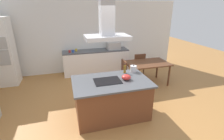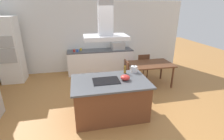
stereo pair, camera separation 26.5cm
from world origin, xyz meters
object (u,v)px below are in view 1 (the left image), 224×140
cooktop (107,81)px  coffee_mug_yellow (76,50)px  chair_at_left_end (121,72)px  olive_oil_bottle (125,69)px  wall_oven_stack (2,52)px  coffee_mug_blue (73,51)px  dining_table (147,65)px  mixing_bowl (126,77)px  countertop_microwave (113,46)px  range_hood (107,27)px  chair_facing_back_wall (138,63)px  coffee_mug_red (70,51)px  tea_kettle (133,69)px

cooktop → coffee_mug_yellow: 2.99m
cooktop → chair_at_left_end: (0.79, 1.37, -0.40)m
olive_oil_bottle → wall_oven_stack: bearing=145.8°
coffee_mug_blue → chair_at_left_end: bearing=-46.1°
cooktop → dining_table: (1.70, 1.37, -0.24)m
mixing_bowl → countertop_microwave: (0.55, 2.91, 0.08)m
cooktop → olive_oil_bottle: 0.67m
olive_oil_bottle → chair_at_left_end: 1.14m
coffee_mug_yellow → dining_table: coffee_mug_yellow is taller
chair_at_left_end → range_hood: size_ratio=0.99×
coffee_mug_blue → chair_facing_back_wall: size_ratio=0.10×
cooktop → mixing_bowl: mixing_bowl is taller
cooktop → countertop_microwave: countertop_microwave is taller
coffee_mug_blue → dining_table: bearing=-32.0°
coffee_mug_blue → coffee_mug_yellow: 0.20m
coffee_mug_yellow → chair_facing_back_wall: (2.16, -0.92, -0.44)m
coffee_mug_blue → dining_table: (2.29, -1.43, -0.28)m
countertop_microwave → chair_facing_back_wall: countertop_microwave is taller
olive_oil_bottle → coffee_mug_yellow: bearing=111.1°
cooktop → wall_oven_stack: bearing=136.7°
coffee_mug_blue → dining_table: 2.72m
coffee_mug_yellow → chair_at_left_end: (1.24, -1.59, -0.44)m
dining_table → chair_facing_back_wall: bearing=90.0°
coffee_mug_red → wall_oven_stack: 2.11m
coffee_mug_yellow → chair_at_left_end: size_ratio=0.10×
countertop_microwave → coffee_mug_blue: bearing=-177.2°
coffee_mug_blue → olive_oil_bottle: bearing=-65.0°
cooktop → chair_at_left_end: bearing=60.1°
cooktop → chair_facing_back_wall: 2.69m
olive_oil_bottle → coffee_mug_blue: size_ratio=2.68×
coffee_mug_red → coffee_mug_yellow: same height
countertop_microwave → coffee_mug_yellow: (-1.44, 0.08, -0.09)m
olive_oil_bottle → chair_facing_back_wall: 2.09m
coffee_mug_yellow → dining_table: (2.16, -1.59, -0.28)m
countertop_microwave → dining_table: (0.72, -1.51, -0.37)m
coffee_mug_blue → coffee_mug_red: bearing=179.1°
chair_at_left_end → cooktop: bearing=-119.9°
olive_oil_bottle → cooktop: bearing=-146.1°
tea_kettle → coffee_mug_blue: tea_kettle is taller
chair_facing_back_wall → tea_kettle: bearing=-119.0°
mixing_bowl → coffee_mug_yellow: size_ratio=2.39×
coffee_mug_blue → countertop_microwave: bearing=2.8°
coffee_mug_red → range_hood: 3.11m
chair_at_left_end → range_hood: range_hood is taller
dining_table → coffee_mug_yellow: bearing=143.7°
cooktop → mixing_bowl: (0.44, -0.03, 0.05)m
coffee_mug_blue → chair_facing_back_wall: 2.45m
wall_oven_stack → coffee_mug_red: bearing=4.3°
coffee_mug_blue → wall_oven_stack: (-2.22, -0.16, 0.16)m
coffee_mug_red → countertop_microwave: bearing=2.6°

